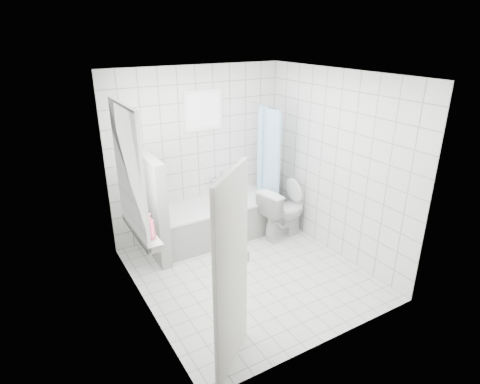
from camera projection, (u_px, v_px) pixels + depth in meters
ground at (249, 273)px, 5.42m from camera, size 3.00×3.00×0.00m
ceiling at (251, 74)px, 4.44m from camera, size 3.00×3.00×0.00m
wall_back at (198, 153)px, 6.13m from camera, size 2.80×0.02×2.60m
wall_front at (334, 233)px, 3.73m from camera, size 2.80×0.02×2.60m
wall_left at (138, 207)px, 4.27m from camera, size 0.02×3.00×2.60m
wall_right at (335, 165)px, 5.59m from camera, size 0.02×3.00×2.60m
window_left at (131, 172)px, 4.42m from camera, size 0.01×0.90×1.40m
window_back at (204, 110)px, 5.89m from camera, size 0.50×0.01×0.50m
window_sill at (142, 231)px, 4.72m from camera, size 0.18×1.02×0.08m
door at (232, 275)px, 3.63m from camera, size 0.63×0.55×2.00m
bathtub at (216, 221)px, 6.25m from camera, size 1.85×0.77×0.58m
partition_wall at (153, 208)px, 5.57m from camera, size 0.15×0.85×1.50m
tiled_ledge at (265, 202)px, 6.97m from camera, size 0.40×0.24×0.55m
toilet at (283, 212)px, 6.27m from camera, size 0.87×0.59×0.82m
curtain_rod at (265, 106)px, 5.99m from camera, size 0.02×0.80×0.02m
shower_curtain at (269, 165)px, 6.22m from camera, size 0.14×0.48×1.78m
tub_faucet at (211, 179)px, 6.35m from camera, size 0.18×0.06×0.06m
sill_bottles at (144, 220)px, 4.59m from camera, size 0.18×0.61×0.31m
ledge_bottles at (267, 181)px, 6.81m from camera, size 0.17×0.16×0.25m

